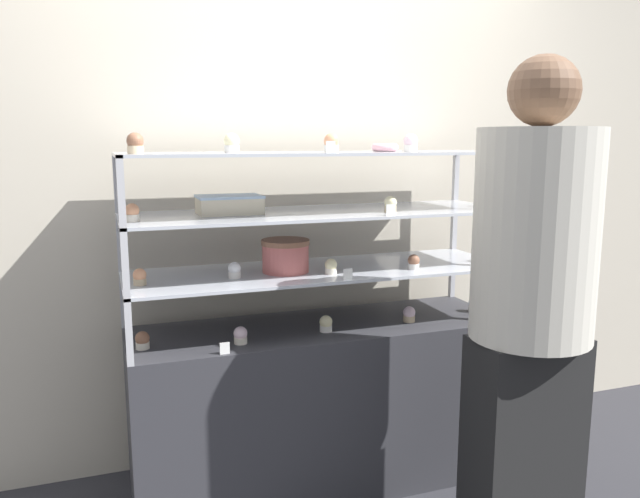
% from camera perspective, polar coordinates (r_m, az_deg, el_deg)
% --- Properties ---
extents(ground_plane, '(20.00, 20.00, 0.00)m').
position_cam_1_polar(ground_plane, '(2.95, 0.00, -20.34)').
color(ground_plane, '#2D2D33').
extents(back_wall, '(8.00, 0.05, 2.60)m').
position_cam_1_polar(back_wall, '(2.93, -2.60, 6.26)').
color(back_wall, beige).
rests_on(back_wall, ground_plane).
extents(display_base, '(1.59, 0.50, 0.71)m').
position_cam_1_polar(display_base, '(2.79, 0.00, -13.98)').
color(display_base, '#333338').
rests_on(display_base, ground_plane).
extents(display_riser_lower, '(1.59, 0.50, 0.24)m').
position_cam_1_polar(display_riser_lower, '(2.61, 0.00, -2.10)').
color(display_riser_lower, '#B7B7BC').
rests_on(display_riser_lower, display_base).
extents(display_riser_middle, '(1.59, 0.50, 0.24)m').
position_cam_1_polar(display_riser_middle, '(2.57, 0.00, 3.19)').
color(display_riser_middle, '#B7B7BC').
rests_on(display_riser_middle, display_riser_lower).
extents(display_riser_upper, '(1.59, 0.50, 0.24)m').
position_cam_1_polar(display_riser_upper, '(2.55, 0.00, 8.60)').
color(display_riser_upper, '#B7B7BC').
rests_on(display_riser_upper, display_riser_middle).
extents(layer_cake_centerpiece, '(0.20, 0.20, 0.13)m').
position_cam_1_polar(layer_cake_centerpiece, '(2.54, -3.17, -0.61)').
color(layer_cake_centerpiece, '#C66660').
rests_on(layer_cake_centerpiece, display_riser_lower).
extents(sheet_cake_frosted, '(0.25, 0.17, 0.07)m').
position_cam_1_polar(sheet_cake_frosted, '(2.51, -8.29, 4.05)').
color(sheet_cake_frosted, beige).
rests_on(sheet_cake_frosted, display_riser_middle).
extents(cupcake_0, '(0.05, 0.05, 0.07)m').
position_cam_1_polar(cupcake_0, '(2.45, -15.93, -8.04)').
color(cupcake_0, beige).
rests_on(cupcake_0, display_base).
extents(cupcake_1, '(0.05, 0.05, 0.07)m').
position_cam_1_polar(cupcake_1, '(2.44, -7.28, -7.85)').
color(cupcake_1, beige).
rests_on(cupcake_1, display_base).
extents(cupcake_2, '(0.05, 0.05, 0.07)m').
position_cam_1_polar(cupcake_2, '(2.56, 0.54, -6.85)').
color(cupcake_2, white).
rests_on(cupcake_2, display_base).
extents(cupcake_3, '(0.05, 0.05, 0.07)m').
position_cam_1_polar(cupcake_3, '(2.73, 8.15, -5.93)').
color(cupcake_3, '#CCB28C').
rests_on(cupcake_3, display_base).
extents(cupcake_4, '(0.05, 0.05, 0.07)m').
position_cam_1_polar(cupcake_4, '(2.93, 13.93, -4.98)').
color(cupcake_4, beige).
rests_on(cupcake_4, display_base).
extents(price_tag_0, '(0.04, 0.00, 0.04)m').
position_cam_1_polar(price_tag_0, '(2.33, -8.70, -8.97)').
color(price_tag_0, white).
rests_on(price_tag_0, display_base).
extents(cupcake_5, '(0.05, 0.05, 0.06)m').
position_cam_1_polar(cupcake_5, '(2.41, -16.16, -2.48)').
color(cupcake_5, '#CCB28C').
rests_on(cupcake_5, display_riser_lower).
extents(cupcake_6, '(0.05, 0.05, 0.06)m').
position_cam_1_polar(cupcake_6, '(2.45, -7.83, -1.95)').
color(cupcake_6, white).
rests_on(cupcake_6, display_riser_lower).
extents(cupcake_7, '(0.05, 0.05, 0.06)m').
position_cam_1_polar(cupcake_7, '(2.50, 1.01, -1.63)').
color(cupcake_7, beige).
rests_on(cupcake_7, display_riser_lower).
extents(cupcake_8, '(0.05, 0.05, 0.06)m').
position_cam_1_polar(cupcake_8, '(2.62, 8.56, -1.20)').
color(cupcake_8, white).
rests_on(cupcake_8, display_riser_lower).
extents(cupcake_9, '(0.05, 0.05, 0.06)m').
position_cam_1_polar(cupcake_9, '(2.84, 14.78, -0.54)').
color(cupcake_9, beige).
rests_on(cupcake_9, display_riser_lower).
extents(price_tag_1, '(0.04, 0.00, 0.04)m').
position_cam_1_polar(price_tag_1, '(2.40, 2.57, -2.32)').
color(price_tag_1, white).
rests_on(price_tag_1, display_riser_lower).
extents(cupcake_10, '(0.05, 0.05, 0.07)m').
position_cam_1_polar(cupcake_10, '(2.33, -16.79, 3.18)').
color(cupcake_10, beige).
rests_on(cupcake_10, display_riser_middle).
extents(cupcake_11, '(0.05, 0.05, 0.07)m').
position_cam_1_polar(cupcake_11, '(2.54, 6.46, 4.07)').
color(cupcake_11, '#CCB28C').
rests_on(cupcake_11, display_riser_middle).
extents(cupcake_12, '(0.05, 0.05, 0.07)m').
position_cam_1_polar(cupcake_12, '(2.84, 14.89, 4.41)').
color(cupcake_12, white).
rests_on(cupcake_12, display_riser_middle).
extents(price_tag_2, '(0.04, 0.00, 0.04)m').
position_cam_1_polar(price_tag_2, '(2.43, 6.46, 3.56)').
color(price_tag_2, white).
rests_on(price_tag_2, display_riser_middle).
extents(cupcake_13, '(0.06, 0.06, 0.07)m').
position_cam_1_polar(cupcake_13, '(2.28, -16.54, 9.22)').
color(cupcake_13, '#CCB28C').
rests_on(cupcake_13, display_riser_upper).
extents(cupcake_14, '(0.06, 0.06, 0.07)m').
position_cam_1_polar(cupcake_14, '(2.40, -8.07, 9.55)').
color(cupcake_14, white).
rests_on(cupcake_14, display_riser_upper).
extents(cupcake_15, '(0.06, 0.06, 0.07)m').
position_cam_1_polar(cupcake_15, '(2.43, 1.14, 9.65)').
color(cupcake_15, white).
rests_on(cupcake_15, display_riser_upper).
extents(cupcake_16, '(0.06, 0.06, 0.07)m').
position_cam_1_polar(cupcake_16, '(2.60, 8.28, 9.57)').
color(cupcake_16, white).
rests_on(cupcake_16, display_riser_upper).
extents(cupcake_17, '(0.06, 0.06, 0.07)m').
position_cam_1_polar(cupcake_17, '(2.82, 15.21, 9.35)').
color(cupcake_17, beige).
rests_on(cupcake_17, display_riser_upper).
extents(price_tag_3, '(0.04, 0.00, 0.04)m').
position_cam_1_polar(price_tag_3, '(2.32, 0.98, 9.31)').
color(price_tag_3, white).
rests_on(price_tag_3, display_riser_upper).
extents(donut_glazed, '(0.11, 0.11, 0.03)m').
position_cam_1_polar(donut_glazed, '(2.69, 5.96, 9.23)').
color(donut_glazed, '#EFB2BC').
rests_on(donut_glazed, display_riser_upper).
extents(customer_figure, '(0.41, 0.41, 1.76)m').
position_cam_1_polar(customer_figure, '(2.25, 18.74, -4.69)').
color(customer_figure, black).
rests_on(customer_figure, ground_plane).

